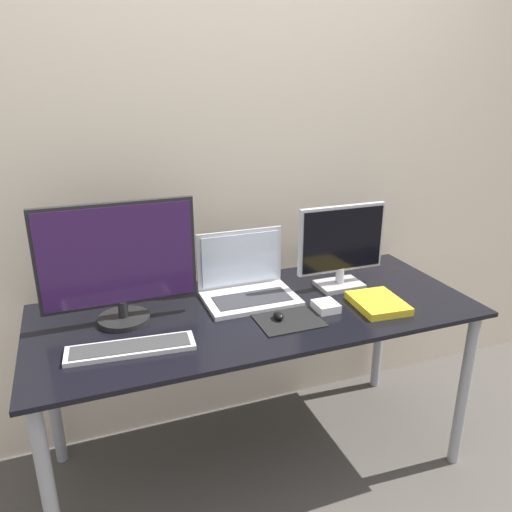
# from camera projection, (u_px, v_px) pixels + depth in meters

# --- Properties ---
(wall_back) EXTENTS (7.00, 0.05, 2.50)m
(wall_back) POSITION_uv_depth(u_px,v_px,m) (223.00, 163.00, 2.17)
(wall_back) COLOR beige
(wall_back) RESTS_ON ground_plane
(desk) EXTENTS (1.73, 0.73, 0.74)m
(desk) POSITION_uv_depth(u_px,v_px,m) (257.00, 330.00, 2.00)
(desk) COLOR black
(desk) RESTS_ON ground_plane
(monitor_left) EXTENTS (0.56, 0.19, 0.46)m
(monitor_left) POSITION_uv_depth(u_px,v_px,m) (118.00, 262.00, 1.79)
(monitor_left) COLOR black
(monitor_left) RESTS_ON desk
(monitor_right) EXTENTS (0.39, 0.13, 0.36)m
(monitor_right) POSITION_uv_depth(u_px,v_px,m) (341.00, 246.00, 2.11)
(monitor_right) COLOR #B2B2B7
(monitor_right) RESTS_ON desk
(laptop) EXTENTS (0.37, 0.26, 0.26)m
(laptop) POSITION_uv_depth(u_px,v_px,m) (245.00, 282.00, 2.06)
(laptop) COLOR silver
(laptop) RESTS_ON desk
(keyboard) EXTENTS (0.43, 0.15, 0.02)m
(keyboard) POSITION_uv_depth(u_px,v_px,m) (131.00, 348.00, 1.67)
(keyboard) COLOR silver
(keyboard) RESTS_ON desk
(mousepad) EXTENTS (0.24, 0.19, 0.00)m
(mousepad) POSITION_uv_depth(u_px,v_px,m) (289.00, 320.00, 1.87)
(mousepad) COLOR black
(mousepad) RESTS_ON desk
(mouse) EXTENTS (0.04, 0.06, 0.03)m
(mouse) POSITION_uv_depth(u_px,v_px,m) (278.00, 316.00, 1.87)
(mouse) COLOR black
(mouse) RESTS_ON mousepad
(book) EXTENTS (0.20, 0.24, 0.03)m
(book) POSITION_uv_depth(u_px,v_px,m) (378.00, 303.00, 1.98)
(book) COLOR yellow
(book) RESTS_ON desk
(power_brick) EXTENTS (0.09, 0.10, 0.03)m
(power_brick) POSITION_uv_depth(u_px,v_px,m) (326.00, 306.00, 1.95)
(power_brick) COLOR white
(power_brick) RESTS_ON desk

